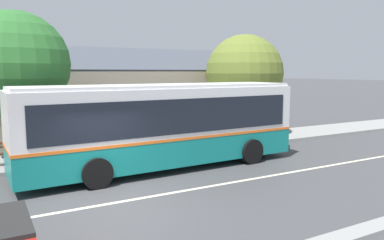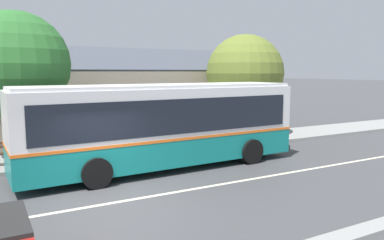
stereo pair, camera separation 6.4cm
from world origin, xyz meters
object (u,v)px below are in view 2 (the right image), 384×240
at_px(transit_bus, 163,124).
at_px(bench_by_building, 3,155).
at_px(street_tree_primary, 245,75).
at_px(street_tree_secondary, 13,69).
at_px(bench_down_street, 115,144).

relative_size(transit_bus, bench_by_building, 6.90).
xyz_separation_m(street_tree_primary, street_tree_secondary, (-11.71, -0.19, 0.33)).
bearing_deg(street_tree_secondary, street_tree_primary, 0.91).
bearing_deg(street_tree_primary, bench_by_building, -173.87).
height_order(bench_down_street, street_tree_secondary, street_tree_secondary).
relative_size(street_tree_primary, street_tree_secondary, 0.94).
bearing_deg(bench_by_building, transit_bus, -26.81).
height_order(transit_bus, bench_down_street, transit_bus).
distance_m(bench_down_street, street_tree_primary, 8.59).
bearing_deg(street_tree_primary, bench_down_street, -169.75).
distance_m(bench_down_street, street_tree_secondary, 5.11).
relative_size(bench_by_building, bench_down_street, 0.93).
bearing_deg(bench_down_street, transit_bus, -67.26).
distance_m(bench_by_building, street_tree_primary, 12.71).
bearing_deg(transit_bus, bench_down_street, 112.74).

